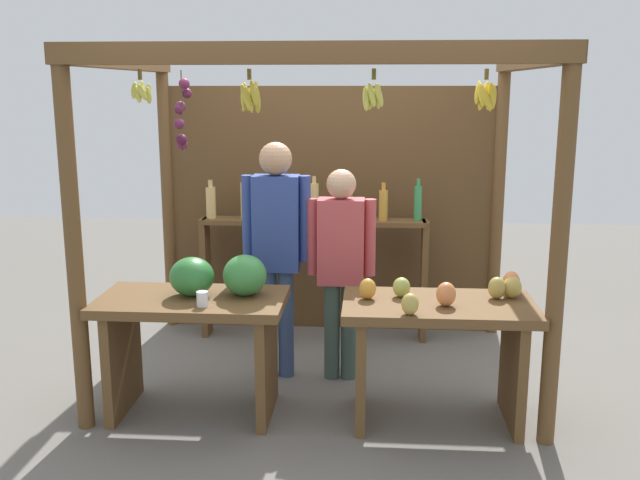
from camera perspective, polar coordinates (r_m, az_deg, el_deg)
name	(u,v)px	position (r m, az deg, el deg)	size (l,w,h in m)	color
ground_plane	(322,371)	(5.31, 0.15, -10.46)	(12.00, 12.00, 0.00)	slate
market_stall	(326,181)	(5.37, 0.45, 4.74)	(2.90, 2.06, 2.29)	brown
fruit_counter_left	(200,316)	(4.53, -9.60, -6.05)	(1.17, 0.64, 1.03)	brown
fruit_counter_right	(439,333)	(4.44, 9.58, -7.40)	(1.17, 0.64, 0.92)	brown
bottle_shelf_unit	(312,243)	(5.78, -0.67, -0.22)	(1.85, 0.22, 1.36)	brown
vendor_man	(277,238)	(4.95, -3.51, 0.16)	(0.48, 0.23, 1.68)	#374C77
vendor_woman	(341,257)	(4.92, 1.68, -1.36)	(0.48, 0.20, 1.50)	#41594E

